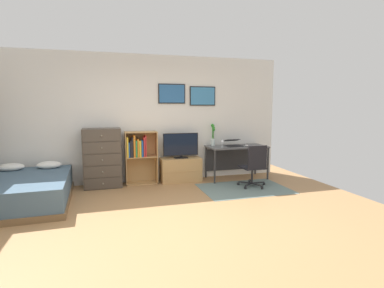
# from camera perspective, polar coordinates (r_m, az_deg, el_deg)

# --- Properties ---
(ground_plane) EXTENTS (7.20, 7.20, 0.00)m
(ground_plane) POSITION_cam_1_polar(r_m,az_deg,el_deg) (4.38, -4.58, -14.53)
(ground_plane) COLOR #A87A4C
(wall_back_with_posters) EXTENTS (6.12, 0.09, 2.70)m
(wall_back_with_posters) POSITION_cam_1_polar(r_m,az_deg,el_deg) (6.47, -8.95, 4.81)
(wall_back_with_posters) COLOR silver
(wall_back_with_posters) RESTS_ON ground_plane
(area_rug) EXTENTS (1.70, 1.20, 0.01)m
(area_rug) POSITION_cam_1_polar(r_m,az_deg,el_deg) (6.05, 9.95, -8.37)
(area_rug) COLOR slate
(area_rug) RESTS_ON ground_plane
(bed) EXTENTS (1.51, 1.99, 0.58)m
(bed) POSITION_cam_1_polar(r_m,az_deg,el_deg) (5.72, -29.55, -7.77)
(bed) COLOR brown
(bed) RESTS_ON ground_plane
(dresser) EXTENTS (0.73, 0.46, 1.19)m
(dresser) POSITION_cam_1_polar(r_m,az_deg,el_deg) (6.23, -16.75, -2.58)
(dresser) COLOR #4C4238
(dresser) RESTS_ON ground_plane
(bookshelf) EXTENTS (0.66, 0.30, 1.10)m
(bookshelf) POSITION_cam_1_polar(r_m,az_deg,el_deg) (6.31, -10.16, -1.64)
(bookshelf) COLOR tan
(bookshelf) RESTS_ON ground_plane
(tv_stand) EXTENTS (0.87, 0.41, 0.51)m
(tv_stand) POSITION_cam_1_polar(r_m,az_deg,el_deg) (6.49, -2.18, -4.91)
(tv_stand) COLOR tan
(tv_stand) RESTS_ON ground_plane
(television) EXTENTS (0.77, 0.16, 0.54)m
(television) POSITION_cam_1_polar(r_m,az_deg,el_deg) (6.38, -2.16, -0.34)
(television) COLOR black
(television) RESTS_ON tv_stand
(desk) EXTENTS (1.31, 0.63, 0.74)m
(desk) POSITION_cam_1_polar(r_m,az_deg,el_deg) (6.80, 8.25, -1.38)
(desk) COLOR #4C4C4F
(desk) RESTS_ON ground_plane
(office_chair) EXTENTS (0.56, 0.58, 0.86)m
(office_chair) POSITION_cam_1_polar(r_m,az_deg,el_deg) (6.08, 11.86, -3.95)
(office_chair) COLOR #232326
(office_chair) RESTS_ON ground_plane
(laptop) EXTENTS (0.37, 0.39, 0.15)m
(laptop) POSITION_cam_1_polar(r_m,az_deg,el_deg) (6.73, 7.89, 0.15)
(laptop) COLOR black
(laptop) RESTS_ON desk
(computer_mouse) EXTENTS (0.06, 0.10, 0.03)m
(computer_mouse) POSITION_cam_1_polar(r_m,az_deg,el_deg) (6.73, 10.38, -0.27)
(computer_mouse) COLOR silver
(computer_mouse) RESTS_ON desk
(bamboo_vase) EXTENTS (0.09, 0.10, 0.49)m
(bamboo_vase) POSITION_cam_1_polar(r_m,az_deg,el_deg) (6.71, 4.03, 1.84)
(bamboo_vase) COLOR silver
(bamboo_vase) RESTS_ON desk
(wine_glass) EXTENTS (0.07, 0.07, 0.18)m
(wine_glass) POSITION_cam_1_polar(r_m,az_deg,el_deg) (6.51, 5.81, 0.61)
(wine_glass) COLOR silver
(wine_glass) RESTS_ON desk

